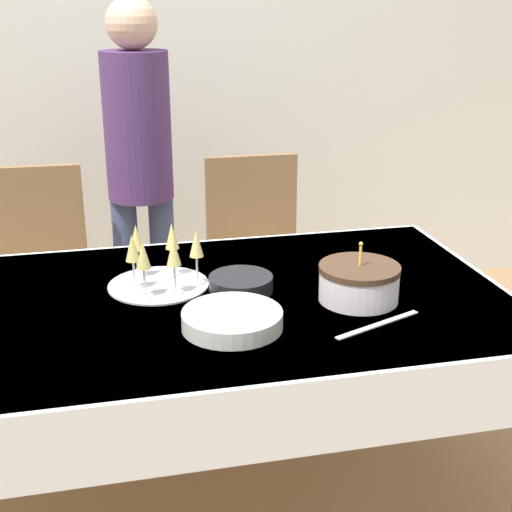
# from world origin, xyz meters

# --- Properties ---
(ground_plane) EXTENTS (12.00, 12.00, 0.00)m
(ground_plane) POSITION_xyz_m (0.00, 0.00, 0.00)
(ground_plane) COLOR #93704C
(wall_back) EXTENTS (8.00, 0.05, 2.70)m
(wall_back) POSITION_xyz_m (0.00, 1.77, 1.35)
(wall_back) COLOR silver
(wall_back) RESTS_ON ground_plane
(dining_table) EXTENTS (2.06, 1.08, 0.74)m
(dining_table) POSITION_xyz_m (0.00, 0.00, 0.64)
(dining_table) COLOR white
(dining_table) RESTS_ON ground_plane
(dining_chair_far_left) EXTENTS (0.43, 0.43, 0.96)m
(dining_chair_far_left) POSITION_xyz_m (-0.45, 0.86, 0.52)
(dining_chair_far_left) COLOR olive
(dining_chair_far_left) RESTS_ON ground_plane
(dining_chair_far_right) EXTENTS (0.42, 0.42, 0.96)m
(dining_chair_far_right) POSITION_xyz_m (0.46, 0.86, 0.52)
(dining_chair_far_right) COLOR olive
(dining_chair_far_right) RESTS_ON ground_plane
(birthday_cake) EXTENTS (0.24, 0.24, 0.18)m
(birthday_cake) POSITION_xyz_m (0.55, -0.11, 0.79)
(birthday_cake) COLOR white
(birthday_cake) RESTS_ON dining_table
(champagne_tray) EXTENTS (0.32, 0.32, 0.18)m
(champagne_tray) POSITION_xyz_m (-0.02, 0.13, 0.82)
(champagne_tray) COLOR silver
(champagne_tray) RESTS_ON dining_table
(plate_stack_main) EXTENTS (0.28, 0.28, 0.05)m
(plate_stack_main) POSITION_xyz_m (0.14, -0.21, 0.76)
(plate_stack_main) COLOR silver
(plate_stack_main) RESTS_ON dining_table
(plate_stack_dessert) EXTENTS (0.20, 0.20, 0.05)m
(plate_stack_dessert) POSITION_xyz_m (0.22, 0.03, 0.76)
(plate_stack_dessert) COLOR black
(plate_stack_dessert) RESTS_ON dining_table
(cake_knife) EXTENTS (0.28, 0.13, 0.00)m
(cake_knife) POSITION_xyz_m (0.54, -0.29, 0.74)
(cake_knife) COLOR silver
(cake_knife) RESTS_ON dining_table
(person_standing) EXTENTS (0.28, 0.28, 1.60)m
(person_standing) POSITION_xyz_m (-0.01, 1.06, 0.96)
(person_standing) COLOR #3F4C72
(person_standing) RESTS_ON ground_plane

